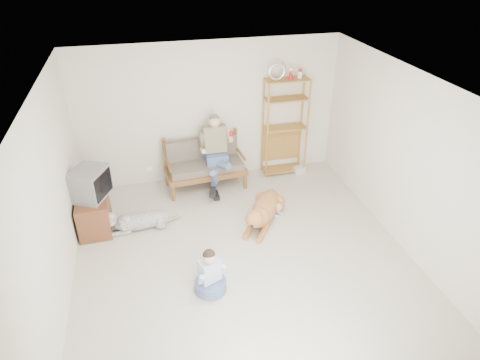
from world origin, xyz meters
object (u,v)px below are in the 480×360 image
object	(u,v)px
etagere	(285,126)
tv_stand	(94,212)
golden_retriever	(263,211)
loveseat	(205,163)

from	to	relation	value
etagere	tv_stand	size ratio (longest dim) A/B	2.48
tv_stand	golden_retriever	xyz separation A→B (m)	(2.78, -0.49, -0.10)
loveseat	etagere	distance (m)	1.74
golden_retriever	loveseat	bearing A→B (deg)	150.53
etagere	golden_retriever	xyz separation A→B (m)	(-0.90, -1.60, -0.80)
loveseat	tv_stand	xyz separation A→B (m)	(-2.03, -0.94, -0.19)
etagere	golden_retriever	distance (m)	2.00
tv_stand	golden_retriever	bearing A→B (deg)	-11.86
loveseat	etagere	world-z (taller)	etagere
etagere	tv_stand	world-z (taller)	etagere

